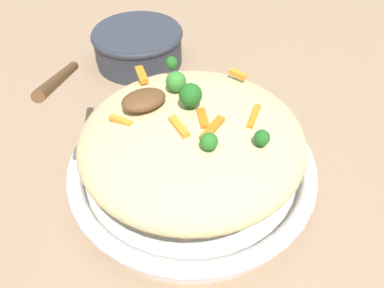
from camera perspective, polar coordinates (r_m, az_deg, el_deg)
ground_plane at (r=0.53m, az=0.00°, el=-5.56°), size 2.40×2.40×0.00m
serving_bowl at (r=0.51m, az=0.00°, el=-3.65°), size 0.33×0.33×0.05m
pasta_mound at (r=0.47m, az=0.00°, el=0.83°), size 0.29×0.28×0.08m
carrot_piece_0 at (r=0.44m, az=1.67°, el=3.90°), size 0.02×0.03×0.01m
carrot_piece_1 at (r=0.45m, az=-10.77°, el=3.54°), size 0.02×0.03×0.01m
carrot_piece_2 at (r=0.43m, az=3.10°, el=2.32°), size 0.04×0.03×0.01m
carrot_piece_3 at (r=0.43m, az=-1.99°, el=2.67°), size 0.01×0.04×0.01m
carrot_piece_4 at (r=0.53m, az=-7.68°, el=10.42°), size 0.02×0.04×0.01m
carrot_piece_5 at (r=0.48m, az=-8.92°, el=6.61°), size 0.03×0.02×0.01m
carrot_piece_6 at (r=0.53m, az=6.96°, el=10.55°), size 0.02×0.03×0.01m
carrot_piece_7 at (r=0.46m, az=9.39°, el=4.21°), size 0.04×0.03×0.01m
broccoli_floret_0 at (r=0.45m, az=-0.24°, el=7.43°), size 0.03×0.03×0.03m
broccoli_floret_1 at (r=0.48m, az=-2.44°, el=9.41°), size 0.03×0.03×0.03m
broccoli_floret_2 at (r=0.53m, az=-3.12°, el=12.26°), size 0.02×0.02×0.02m
broccoli_floret_3 at (r=0.42m, az=10.58°, el=0.92°), size 0.02×0.02×0.02m
broccoli_floret_4 at (r=0.40m, az=2.60°, el=0.34°), size 0.02×0.02×0.02m
serving_spoon at (r=0.45m, az=-12.24°, el=7.85°), size 0.15×0.18×0.10m
companion_bowl at (r=0.75m, az=-8.18°, el=14.77°), size 0.17×0.17×0.07m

